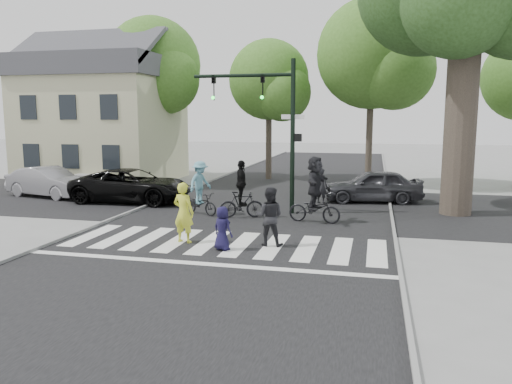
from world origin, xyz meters
TOP-DOWN VIEW (x-y plane):
  - ground at (0.00, 0.00)m, footprint 120.00×120.00m
  - road_stem at (0.00, 5.00)m, footprint 10.00×70.00m
  - road_cross at (0.00, 8.00)m, footprint 70.00×10.00m
  - curb_left at (-5.05, 5.00)m, footprint 0.10×70.00m
  - curb_right at (5.05, 5.00)m, footprint 0.10×70.00m
  - crosswalk at (0.00, 0.66)m, footprint 10.00×3.85m
  - traffic_signal at (0.35, 6.20)m, footprint 4.45×0.29m
  - bg_tree_0 at (-13.74, 16.00)m, footprint 5.46×5.20m
  - bg_tree_1 at (-8.70, 15.48)m, footprint 6.09×5.80m
  - bg_tree_2 at (-1.76, 16.62)m, footprint 5.04×4.80m
  - bg_tree_3 at (4.31, 15.27)m, footprint 6.30×6.00m
  - house at (-11.49, 13.98)m, footprint 8.40×8.10m
  - pedestrian_woman at (-1.24, 0.82)m, footprint 0.75×0.57m
  - pedestrian_child at (0.17, 0.24)m, footprint 0.74×0.63m
  - pedestrian_adult at (1.37, 1.06)m, footprint 0.86×0.68m
  - cyclist_left at (-2.23, 5.08)m, footprint 1.75×1.24m
  - cyclist_mid at (-0.52, 4.89)m, footprint 1.74×1.10m
  - cyclist_right at (2.28, 4.64)m, footprint 1.97×1.83m
  - car_suv at (-6.19, 7.12)m, footprint 5.45×2.61m
  - car_silver at (-10.79, 7.55)m, footprint 4.60×2.45m
  - car_grey at (4.30, 9.66)m, footprint 4.54×2.38m
  - bystander_dark at (2.09, 8.77)m, footprint 0.68×0.59m

SIDE VIEW (x-z plane):
  - ground at x=0.00m, z-range 0.00..0.00m
  - road_stem at x=0.00m, z-range 0.00..0.01m
  - road_cross at x=0.00m, z-range 0.00..0.01m
  - crosswalk at x=0.00m, z-range 0.00..0.01m
  - curb_left at x=-5.05m, z-range 0.00..0.10m
  - curb_right at x=5.05m, z-range 0.00..0.10m
  - pedestrian_child at x=0.17m, z-range 0.00..1.28m
  - car_silver at x=-10.79m, z-range 0.00..1.44m
  - car_grey at x=4.30m, z-range 0.00..1.47m
  - car_suv at x=-6.19m, z-range 0.00..1.50m
  - bystander_dark at x=2.09m, z-range 0.00..1.58m
  - pedestrian_adult at x=1.37m, z-range 0.00..1.76m
  - cyclist_mid at x=-0.52m, z-range -0.20..1.99m
  - cyclist_left at x=-2.23m, z-range -0.14..1.96m
  - pedestrian_woman at x=-1.24m, z-range 0.00..1.86m
  - cyclist_right at x=2.28m, z-range -0.13..2.28m
  - house at x=-11.49m, z-range -0.61..8.21m
  - traffic_signal at x=0.35m, z-range 0.90..6.90m
  - bg_tree_2 at x=-1.76m, z-range 1.58..9.98m
  - bg_tree_0 at x=-13.74m, z-range 1.66..10.63m
  - bg_tree_1 at x=-8.70m, z-range 1.75..11.55m
  - bg_tree_3 at x=4.31m, z-range 1.84..12.04m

